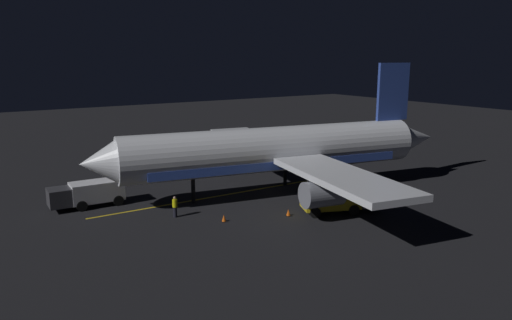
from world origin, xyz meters
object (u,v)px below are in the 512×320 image
(catering_truck, at_px, (338,199))
(traffic_cone_near_left, at_px, (288,213))
(ground_crew_worker, at_px, (175,207))
(traffic_cone_near_right, at_px, (224,219))
(airliner, at_px, (280,151))
(baggage_truck, at_px, (89,194))

(catering_truck, xyz_separation_m, traffic_cone_near_left, (1.58, 3.98, -0.94))
(ground_crew_worker, xyz_separation_m, traffic_cone_near_right, (-3.13, -2.74, -0.64))
(airliner, bearing_deg, traffic_cone_near_left, 149.99)
(traffic_cone_near_right, bearing_deg, traffic_cone_near_left, -108.22)
(baggage_truck, xyz_separation_m, traffic_cone_near_left, (-11.50, -12.82, -0.90))
(airliner, bearing_deg, catering_truck, -175.43)
(airliner, relative_size, traffic_cone_near_left, 65.04)
(traffic_cone_near_left, bearing_deg, baggage_truck, 48.10)
(traffic_cone_near_right, bearing_deg, baggage_truck, 38.19)
(airliner, height_order, traffic_cone_near_right, airliner)
(catering_truck, xyz_separation_m, ground_crew_worker, (6.38, 11.82, -0.30))
(baggage_truck, distance_m, traffic_cone_near_left, 17.25)
(ground_crew_worker, bearing_deg, traffic_cone_near_left, -121.51)
(airliner, distance_m, traffic_cone_near_left, 7.79)
(baggage_truck, height_order, traffic_cone_near_left, baggage_truck)
(airliner, height_order, traffic_cone_near_left, airliner)
(ground_crew_worker, height_order, traffic_cone_near_right, ground_crew_worker)
(baggage_truck, distance_m, traffic_cone_near_right, 12.54)
(airliner, relative_size, traffic_cone_near_right, 65.04)
(airliner, height_order, ground_crew_worker, airliner)
(traffic_cone_near_right, bearing_deg, catering_truck, -109.75)
(traffic_cone_near_left, xyz_separation_m, traffic_cone_near_right, (1.68, 5.09, 0.00))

